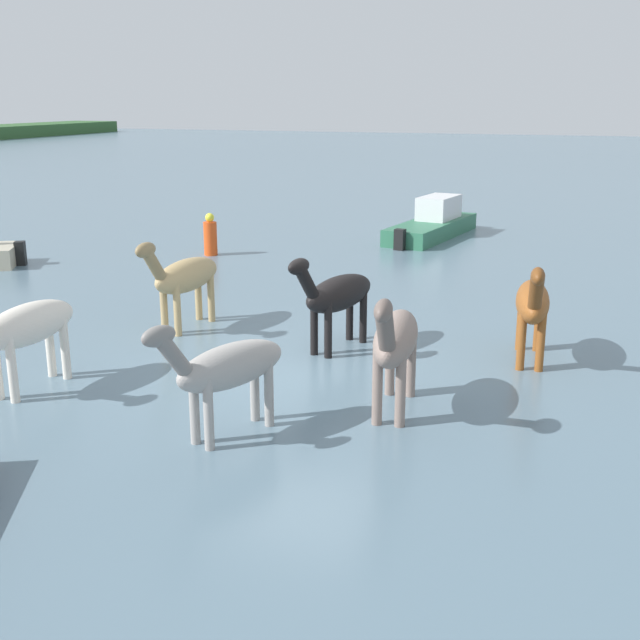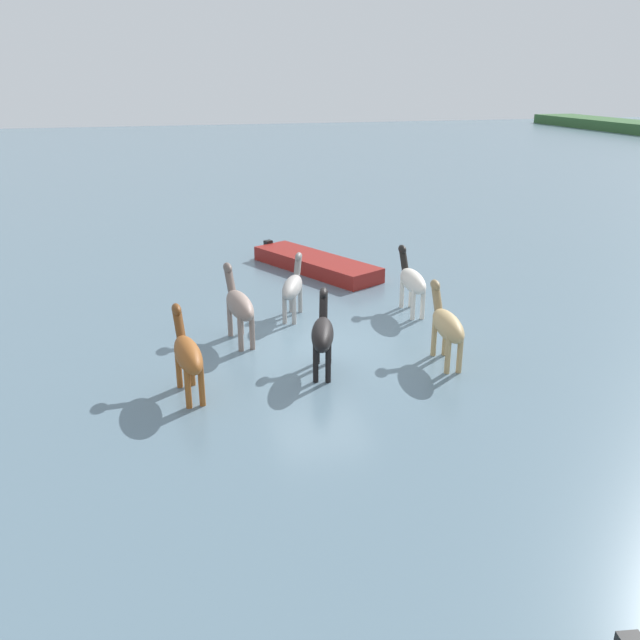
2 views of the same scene
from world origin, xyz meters
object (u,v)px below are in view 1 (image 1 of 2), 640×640
at_px(horse_chestnut_trailing, 337,295).
at_px(horse_dark_mare, 395,340).
at_px(horse_pinto_flank, 227,367).
at_px(horse_mid_herd, 184,277).
at_px(boat_tender_starboard, 433,226).
at_px(buoy_channel_marker, 210,236).
at_px(horse_dun_straggler, 24,326).
at_px(horse_lead, 533,303).

xyz_separation_m(horse_chestnut_trailing, horse_dark_mare, (-2.38, -1.61, 0.06)).
distance_m(horse_chestnut_trailing, horse_dark_mare, 2.88).
bearing_deg(horse_dark_mare, horse_pinto_flank, -56.25).
bearing_deg(horse_mid_herd, horse_pinto_flank, 41.47).
xyz_separation_m(boat_tender_starboard, buoy_channel_marker, (-4.91, 5.06, 0.20)).
xyz_separation_m(horse_dun_straggler, horse_mid_herd, (3.64, -0.59, 0.00)).
bearing_deg(horse_pinto_flank, horse_dun_straggler, -75.06).
relative_size(horse_chestnut_trailing, boat_tender_starboard, 0.46).
height_order(horse_chestnut_trailing, horse_lead, horse_lead).
bearing_deg(horse_lead, buoy_channel_marker, -131.79).
bearing_deg(horse_pinto_flank, boat_tender_starboard, -154.42).
bearing_deg(horse_mid_herd, horse_dark_mare, 66.91).
xyz_separation_m(horse_mid_herd, buoy_channel_marker, (6.51, 2.82, -0.48)).
height_order(horse_pinto_flank, boat_tender_starboard, horse_pinto_flank).
height_order(horse_chestnut_trailing, horse_dark_mare, horse_dark_mare).
distance_m(horse_dun_straggler, buoy_channel_marker, 10.40).
distance_m(horse_pinto_flank, buoy_channel_marker, 12.09).
bearing_deg(buoy_channel_marker, horse_chestnut_trailing, -139.26).
height_order(horse_chestnut_trailing, boat_tender_starboard, horse_chestnut_trailing).
bearing_deg(horse_dun_straggler, horse_lead, 123.65).
relative_size(horse_chestnut_trailing, horse_dark_mare, 0.93).
xyz_separation_m(horse_chestnut_trailing, boat_tender_starboard, (11.70, 0.79, -0.65)).
relative_size(horse_dun_straggler, horse_pinto_flank, 1.10).
relative_size(horse_mid_herd, boat_tender_starboard, 0.47).
height_order(boat_tender_starboard, buoy_channel_marker, boat_tender_starboard).
bearing_deg(buoy_channel_marker, horse_lead, -125.19).
bearing_deg(buoy_channel_marker, horse_dun_straggler, -167.63).
distance_m(horse_lead, buoy_channel_marker, 11.02).
bearing_deg(buoy_channel_marker, horse_mid_herd, -156.60).
distance_m(horse_lead, horse_dark_mare, 3.22).
bearing_deg(horse_chestnut_trailing, buoy_channel_marker, -122.77).
bearing_deg(horse_lead, horse_chestnut_trailing, -88.60).
xyz_separation_m(horse_lead, boat_tender_starboard, (11.25, 3.94, -0.67)).
relative_size(horse_pinto_flank, horse_lead, 0.91).
bearing_deg(horse_dark_mare, buoy_channel_marker, -147.09).
relative_size(horse_pinto_flank, horse_dark_mare, 0.87).
bearing_deg(horse_dun_straggler, horse_pinto_flank, 86.01).
height_order(horse_pinto_flank, horse_lead, horse_lead).
bearing_deg(horse_pinto_flank, horse_chestnut_trailing, -159.05).
xyz_separation_m(horse_chestnut_trailing, horse_lead, (0.44, -3.15, 0.02)).
distance_m(horse_dun_straggler, boat_tender_starboard, 15.34).
height_order(horse_dun_straggler, horse_mid_herd, horse_mid_herd).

